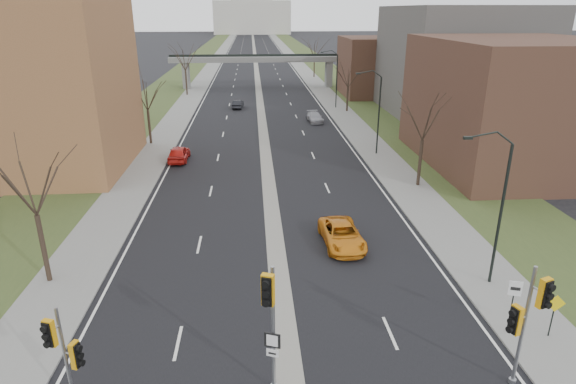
{
  "coord_description": "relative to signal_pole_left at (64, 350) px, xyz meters",
  "views": [
    {
      "loc": [
        -1.27,
        -16.65,
        14.45
      ],
      "look_at": [
        0.72,
        10.21,
        4.24
      ],
      "focal_mm": 30.0,
      "sensor_mm": 36.0,
      "label": 1
    }
  ],
  "objects": [
    {
      "name": "signal_pole_left",
      "position": [
        0.0,
        0.0,
        0.0
      ],
      "size": [
        1.06,
        0.79,
        4.74
      ],
      "rotation": [
        0.0,
        0.0,
        -0.34
      ],
      "color": "gray",
      "rests_on": "ground"
    },
    {
      "name": "car_left_near",
      "position": [
        -0.67,
        33.24,
        -2.32
      ],
      "size": [
        1.94,
        4.66,
        1.58
      ],
      "primitive_type": "imported",
      "rotation": [
        0.0,
        0.0,
        3.12
      ],
      "color": "red",
      "rests_on": "ground"
    },
    {
      "name": "pedestrian_bridge",
      "position": [
        8.2,
        82.09,
        1.74
      ],
      "size": [
        34.0,
        3.0,
        6.45
      ],
      "color": "slate",
      "rests_on": "ground"
    },
    {
      "name": "ground",
      "position": [
        8.2,
        2.09,
        -3.1
      ],
      "size": [
        700.0,
        700.0,
        0.0
      ],
      "primitive_type": "plane",
      "color": "black",
      "rests_on": "ground"
    },
    {
      "name": "sidewalk_left",
      "position": [
        -3.8,
        152.09,
        -3.04
      ],
      "size": [
        4.0,
        600.0,
        0.12
      ],
      "primitive_type": "cube",
      "color": "gray",
      "rests_on": "ground"
    },
    {
      "name": "tree_right_a",
      "position": [
        21.2,
        24.09,
        3.53
      ],
      "size": [
        7.2,
        7.2,
        9.4
      ],
      "color": "#382B21",
      "rests_on": "sidewalk_right"
    },
    {
      "name": "signal_pole_right",
      "position": [
        17.23,
        0.25,
        0.48
      ],
      "size": [
        1.23,
        0.92,
        5.48
      ],
      "rotation": [
        0.0,
        0.0,
        0.36
      ],
      "color": "gray",
      "rests_on": "ground"
    },
    {
      "name": "capitol",
      "position": [
        8.2,
        322.09,
        15.49
      ],
      "size": [
        48.0,
        42.0,
        55.75
      ],
      "color": "beige",
      "rests_on": "ground"
    },
    {
      "name": "tree_right_b",
      "position": [
        21.2,
        57.09,
        2.72
      ],
      "size": [
        6.3,
        6.3,
        8.22
      ],
      "color": "#382B21",
      "rests_on": "sidewalk_right"
    },
    {
      "name": "tree_left_a",
      "position": [
        -4.8,
        10.09,
        3.53
      ],
      "size": [
        7.2,
        7.2,
        9.4
      ],
      "color": "#382B21",
      "rests_on": "sidewalk_left"
    },
    {
      "name": "road_surface",
      "position": [
        8.2,
        152.09,
        -3.1
      ],
      "size": [
        20.0,
        600.0,
        0.01
      ],
      "primitive_type": "cube",
      "color": "black",
      "rests_on": "ground"
    },
    {
      "name": "speed_limit_sign",
      "position": [
        18.75,
        3.7,
        -1.11
      ],
      "size": [
        0.57,
        0.2,
        2.73
      ],
      "rotation": [
        0.0,
        0.0,
        -0.29
      ],
      "color": "black",
      "rests_on": "sidewalk_right"
    },
    {
      "name": "streetlight_far",
      "position": [
        19.19,
        60.09,
        3.85
      ],
      "size": [
        2.61,
        0.2,
        8.7
      ],
      "color": "black",
      "rests_on": "sidewalk_right"
    },
    {
      "name": "sidewalk_right",
      "position": [
        20.2,
        152.09,
        -3.04
      ],
      "size": [
        4.0,
        600.0,
        0.12
      ],
      "primitive_type": "cube",
      "color": "gray",
      "rests_on": "ground"
    },
    {
      "name": "car_right_near",
      "position": [
        12.53,
        13.43,
        -2.38
      ],
      "size": [
        2.68,
        5.33,
        1.45
      ],
      "primitive_type": "imported",
      "rotation": [
        0.0,
        0.0,
        0.05
      ],
      "color": "orange",
      "rests_on": "ground"
    },
    {
      "name": "streetlight_mid",
      "position": [
        19.19,
        34.09,
        3.85
      ],
      "size": [
        2.61,
        0.2,
        8.7
      ],
      "color": "black",
      "rests_on": "sidewalk_right"
    },
    {
      "name": "tree_left_b",
      "position": [
        -4.8,
        40.09,
        3.12
      ],
      "size": [
        6.75,
        6.75,
        8.81
      ],
      "color": "#382B21",
      "rests_on": "sidewalk_left"
    },
    {
      "name": "tree_left_c",
      "position": [
        -4.8,
        74.09,
        3.94
      ],
      "size": [
        7.65,
        7.65,
        9.99
      ],
      "color": "#382B21",
      "rests_on": "sidewalk_left"
    },
    {
      "name": "signal_pole_median",
      "position": [
        7.39,
        0.58,
        0.85
      ],
      "size": [
        0.8,
        0.95,
        5.68
      ],
      "rotation": [
        0.0,
        0.0,
        -0.35
      ],
      "color": "gray",
      "rests_on": "ground"
    },
    {
      "name": "commercial_block_near",
      "position": [
        32.2,
        30.09,
        2.9
      ],
      "size": [
        16.0,
        20.0,
        12.0
      ],
      "primitive_type": "cube",
      "color": "#533226",
      "rests_on": "ground"
    },
    {
      "name": "car_left_far",
      "position": [
        4.67,
        61.03,
        -2.46
      ],
      "size": [
        1.81,
        4.07,
        1.3
      ],
      "primitive_type": "imported",
      "rotation": [
        0.0,
        0.0,
        3.03
      ],
      "color": "black",
      "rests_on": "ground"
    },
    {
      "name": "streetlight_near",
      "position": [
        19.19,
        8.09,
        3.85
      ],
      "size": [
        2.61,
        0.2,
        8.7
      ],
      "color": "black",
      "rests_on": "sidewalk_right"
    },
    {
      "name": "grass_verge_right",
      "position": [
        26.2,
        152.09,
        -3.05
      ],
      "size": [
        8.0,
        600.0,
        0.1
      ],
      "primitive_type": "cube",
      "color": "#2D3D1C",
      "rests_on": "ground"
    },
    {
      "name": "tree_right_c",
      "position": [
        21.2,
        97.09,
        3.94
      ],
      "size": [
        7.65,
        7.65,
        9.99
      ],
      "color": "#382B21",
      "rests_on": "sidewalk_right"
    },
    {
      "name": "car_right_mid",
      "position": [
        15.45,
        50.36,
        -2.46
      ],
      "size": [
        2.1,
        4.57,
        1.29
      ],
      "primitive_type": "imported",
      "rotation": [
        0.0,
        0.0,
        0.07
      ],
      "color": "#93939A",
      "rests_on": "ground"
    },
    {
      "name": "grass_verge_left",
      "position": [
        -9.8,
        152.09,
        -3.05
      ],
      "size": [
        8.0,
        600.0,
        0.1
      ],
      "primitive_type": "cube",
      "color": "#2D3D1C",
      "rests_on": "ground"
    },
    {
      "name": "commercial_block_mid",
      "position": [
        36.2,
        54.09,
        4.4
      ],
      "size": [
        18.0,
        22.0,
        15.0
      ],
      "primitive_type": "cube",
      "color": "#54514D",
      "rests_on": "ground"
    },
    {
      "name": "warning_sign",
      "position": [
        20.52,
        3.22,
        -1.54
      ],
      "size": [
        0.87,
        0.12,
        2.23
      ],
      "rotation": [
        0.0,
        0.0,
        -0.1
      ],
      "color": "black",
      "rests_on": "sidewalk_right"
    },
    {
      "name": "commercial_block_far",
      "position": [
        30.2,
        72.09,
        1.9
      ],
      "size": [
        14.0,
        14.0,
        10.0
      ],
      "primitive_type": "cube",
      "color": "#533226",
      "rests_on": "ground"
    },
    {
      "name": "median_strip",
      "position": [
        8.2,
        152.09,
        -3.1
      ],
      "size": [
        1.2,
        600.0,
        0.02
      ],
      "primitive_type": "cube",
      "color": "gray",
      "rests_on": "ground"
    }
  ]
}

